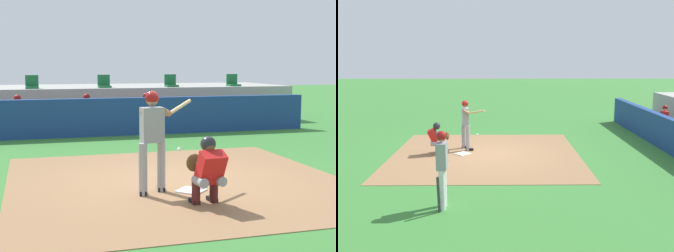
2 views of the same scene
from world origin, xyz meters
The scene contains 15 objects.
ground_plane centered at (0.00, 0.00, 0.00)m, with size 80.00×80.00×0.00m, color #387A33.
dirt_infield centered at (0.00, 0.00, 0.01)m, with size 6.40×6.40×0.01m, color #936B47.
home_plate centered at (0.00, -0.80, 0.02)m, with size 0.44×0.44×0.02m, color white.
batter_at_plate centered at (-0.67, -0.73, 1.04)m, with size 1.21×0.93×1.80m.
catcher_crouched centered at (-0.03, -1.67, 0.61)m, with size 0.52×1.76×1.13m.
dugout_wall centered at (0.00, 6.50, 0.60)m, with size 13.00×0.30×1.20m, color navy.
dugout_bench centered at (0.00, 7.50, 0.23)m, with size 11.80×0.44×0.45m, color olive.
dugout_player_0 centered at (-3.08, 7.34, 0.67)m, with size 0.49×0.70×1.30m.
dugout_player_1 centered at (-0.88, 7.34, 0.67)m, with size 0.49×0.70×1.30m.
dugout_player_2 centered at (1.15, 7.34, 0.67)m, with size 0.49×0.70×1.30m.
stands_platform centered at (0.00, 10.90, 0.70)m, with size 15.00×4.40×1.40m, color #9E9E99.
stadium_seat_1 centered at (-2.60, 9.38, 1.53)m, with size 0.46×0.46×0.48m.
stadium_seat_2 centered at (0.00, 9.38, 1.53)m, with size 0.46×0.46×0.48m.
stadium_seat_3 centered at (2.60, 9.38, 1.53)m, with size 0.46×0.46×0.48m.
stadium_seat_4 centered at (5.20, 9.38, 1.53)m, with size 0.46×0.46×0.48m.
Camera 1 is at (-2.72, -8.81, 2.24)m, focal length 52.12 mm.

